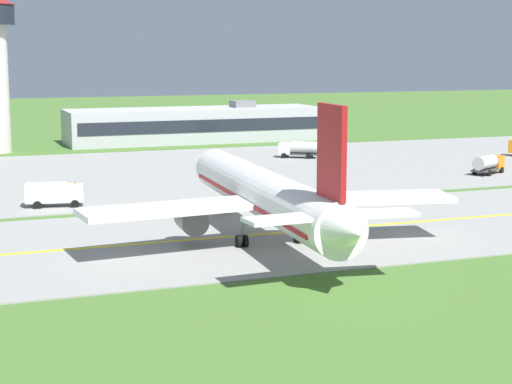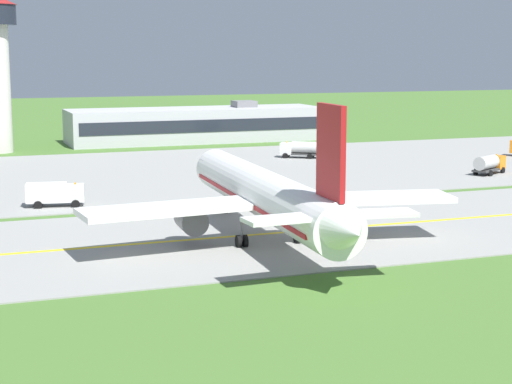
% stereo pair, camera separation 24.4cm
% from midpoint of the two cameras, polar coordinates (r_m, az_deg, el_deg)
% --- Properties ---
extents(ground_plane, '(500.00, 500.00, 0.00)m').
position_cam_midpoint_polar(ground_plane, '(77.96, 4.00, -2.63)').
color(ground_plane, '#47702D').
extents(taxiway_strip, '(240.00, 28.00, 0.10)m').
position_cam_midpoint_polar(taxiway_strip, '(77.95, 4.01, -2.59)').
color(taxiway_strip, gray).
rests_on(taxiway_strip, ground).
extents(apron_pad, '(140.00, 52.00, 0.10)m').
position_cam_midpoint_polar(apron_pad, '(120.00, 0.03, 1.63)').
color(apron_pad, gray).
rests_on(apron_pad, ground).
extents(taxiway_centreline, '(220.00, 0.60, 0.01)m').
position_cam_midpoint_polar(taxiway_centreline, '(77.94, 4.01, -2.55)').
color(taxiway_centreline, yellow).
rests_on(taxiway_centreline, taxiway_strip).
extents(airplane_lead, '(32.47, 39.64, 12.70)m').
position_cam_midpoint_polar(airplane_lead, '(72.42, 0.57, -0.20)').
color(airplane_lead, white).
rests_on(airplane_lead, ground).
extents(service_truck_baggage, '(6.24, 4.70, 2.65)m').
position_cam_midpoint_polar(service_truck_baggage, '(117.75, 15.30, 1.88)').
color(service_truck_baggage, orange).
rests_on(service_truck_baggage, ground).
extents(service_truck_fuel, '(6.28, 3.20, 2.60)m').
position_cam_midpoint_polar(service_truck_fuel, '(91.83, -13.51, -0.07)').
color(service_truck_fuel, silver).
rests_on(service_truck_fuel, ground).
extents(service_truck_catering, '(6.17, 4.94, 2.65)m').
position_cam_midpoint_polar(service_truck_catering, '(131.43, 2.82, 2.94)').
color(service_truck_catering, silver).
rests_on(service_truck_catering, ground).
extents(terminal_building, '(46.99, 13.16, 7.31)m').
position_cam_midpoint_polar(terminal_building, '(157.50, -4.17, 4.54)').
color(terminal_building, '#B2B2B7').
rests_on(terminal_building, ground).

